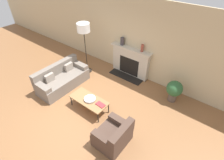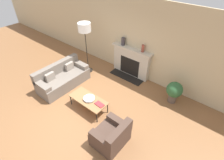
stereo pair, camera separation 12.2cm
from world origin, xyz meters
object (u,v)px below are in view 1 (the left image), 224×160
(floor_lamp, at_px, (84,31))
(mantel_vase_left, at_px, (122,41))
(book, at_px, (100,105))
(coffee_table, at_px, (89,100))
(bowl, at_px, (90,99))
(mantel_vase_center_left, at_px, (142,48))
(couch, at_px, (62,79))
(potted_plant, at_px, (174,90))
(armchair_near, at_px, (114,136))
(fireplace, at_px, (130,62))

(floor_lamp, bearing_deg, mantel_vase_left, 41.19)
(book, height_order, floor_lamp, floor_lamp)
(coffee_table, bearing_deg, floor_lamp, 136.01)
(floor_lamp, bearing_deg, bowl, -43.15)
(bowl, height_order, mantel_vase_center_left, mantel_vase_center_left)
(bowl, bearing_deg, book, 5.01)
(floor_lamp, xyz_separation_m, mantel_vase_center_left, (1.90, 0.91, -0.46))
(floor_lamp, height_order, mantel_vase_center_left, floor_lamp)
(couch, bearing_deg, floor_lamp, -1.85)
(potted_plant, bearing_deg, couch, -153.42)
(coffee_table, relative_size, floor_lamp, 0.61)
(bowl, xyz_separation_m, mantel_vase_center_left, (0.33, 2.39, 0.83))
(couch, height_order, mantel_vase_center_left, mantel_vase_center_left)
(bowl, distance_m, mantel_vase_center_left, 2.55)
(potted_plant, bearing_deg, coffee_table, -133.84)
(armchair_near, relative_size, book, 2.92)
(armchair_near, height_order, mantel_vase_center_left, mantel_vase_center_left)
(couch, xyz_separation_m, armchair_near, (2.90, -0.73, -0.02))
(couch, xyz_separation_m, mantel_vase_left, (1.09, 2.16, 0.98))
(fireplace, distance_m, coffee_table, 2.39)
(mantel_vase_left, bearing_deg, fireplace, -1.96)
(bowl, xyz_separation_m, potted_plant, (1.85, 1.96, 0.01))
(book, distance_m, floor_lamp, 2.77)
(book, bearing_deg, mantel_vase_center_left, 95.27)
(bowl, height_order, book, bowl)
(fireplace, height_order, bowl, fireplace)
(coffee_table, height_order, bowl, bowl)
(mantel_vase_left, distance_m, potted_plant, 2.56)
(book, xyz_separation_m, mantel_vase_center_left, (-0.07, 2.35, 0.86))
(coffee_table, bearing_deg, mantel_vase_left, 101.51)
(bowl, relative_size, floor_lamp, 0.18)
(coffee_table, bearing_deg, fireplace, 91.63)
(book, relative_size, potted_plant, 0.39)
(armchair_near, bearing_deg, fireplace, -154.07)
(coffee_table, height_order, floor_lamp, floor_lamp)
(potted_plant, bearing_deg, floor_lamp, -171.85)
(couch, bearing_deg, fireplace, -35.08)
(coffee_table, xyz_separation_m, mantel_vase_left, (-0.49, 2.39, 0.91))
(coffee_table, height_order, potted_plant, potted_plant)
(fireplace, relative_size, mantel_vase_left, 5.73)
(bowl, xyz_separation_m, floor_lamp, (-1.57, 1.47, 1.29))
(bowl, bearing_deg, mantel_vase_left, 102.43)
(armchair_near, relative_size, bowl, 2.41)
(couch, xyz_separation_m, mantel_vase_center_left, (1.94, 2.16, 0.96))
(book, relative_size, mantel_vase_left, 1.01)
(mantel_vase_center_left, bearing_deg, coffee_table, -98.70)
(coffee_table, relative_size, mantel_vase_center_left, 4.62)
(couch, distance_m, coffee_table, 1.59)
(book, height_order, mantel_vase_left, mantel_vase_left)
(fireplace, xyz_separation_m, armchair_near, (1.40, -2.87, -0.26))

